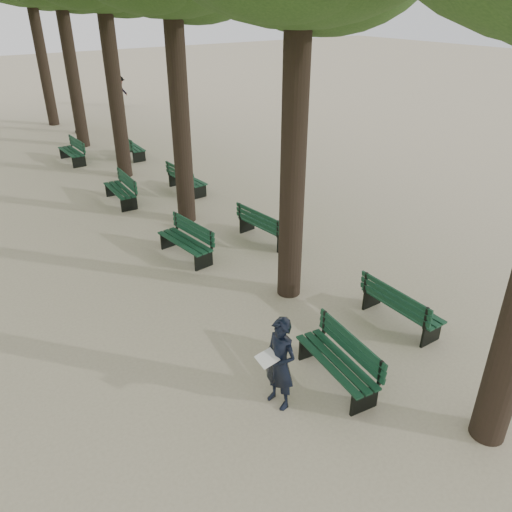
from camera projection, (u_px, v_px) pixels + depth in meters
ground at (327, 396)px, 8.42m from camera, size 120.00×120.00×0.00m
bench_left_0 at (336, 369)px, 8.62m from camera, size 0.78×1.85×0.92m
bench_left_1 at (186, 247)px, 12.76m from camera, size 0.78×1.85×0.92m
bench_left_2 at (121, 195)px, 16.11m from camera, size 0.64×1.82×0.92m
bench_left_3 at (72, 156)px, 20.01m from camera, size 0.64×1.82×0.92m
bench_right_0 at (400, 313)px, 10.16m from camera, size 0.58×1.80×0.92m
bench_right_1 at (265, 231)px, 13.65m from camera, size 0.76×1.85×0.92m
bench_right_2 at (187, 184)px, 17.04m from camera, size 0.69×1.83×0.92m
bench_right_3 at (132, 151)px, 20.64m from camera, size 0.63×1.82×0.92m
man_with_map at (280, 363)px, 7.90m from camera, size 0.66×0.71×1.66m
pedestrian_b at (120, 91)px, 29.74m from camera, size 1.13×0.95×1.76m
pedestrian_c at (77, 115)px, 24.06m from camera, size 0.52×1.06×1.72m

